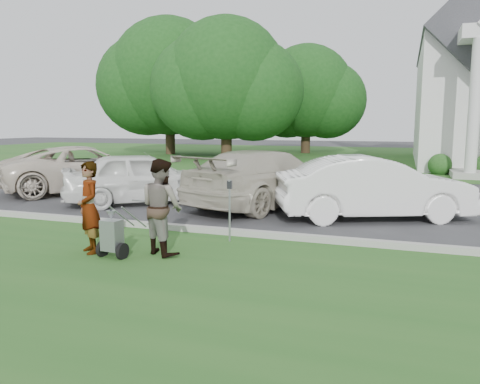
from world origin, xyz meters
The scene contains 15 objects.
ground centered at (0.00, 0.00, 0.00)m, with size 120.00×120.00×0.00m, color #333335.
grass_strip centered at (0.00, -3.00, 0.01)m, with size 80.00×7.00×0.01m, color #265A1E.
church_lawn centered at (0.00, 27.00, 0.01)m, with size 80.00×30.00×0.01m, color #265A1E.
curb centered at (0.00, 0.55, 0.07)m, with size 80.00×0.18×0.15m, color #9E9E93.
tree_left centered at (-8.01, 21.99, 5.11)m, with size 10.63×8.40×9.71m.
tree_far centered at (-14.01, 24.99, 5.69)m, with size 11.64×9.20×10.73m.
tree_back centered at (-4.01, 29.99, 4.73)m, with size 9.61×7.60×8.89m.
striping_cart centered at (-1.04, -1.79, 0.41)m, with size 0.54×1.04×0.95m.
person_left centered at (-1.62, -1.66, 0.86)m, with size 0.63×0.41×1.72m, color #999999.
person_right centered at (-0.32, -1.26, 0.89)m, with size 0.86×0.67×1.78m, color #999999.
parking_meter_near centered at (0.54, 0.01, 0.81)m, with size 0.09×0.08×1.29m.
car_a centered at (-6.96, 5.24, 0.82)m, with size 2.71×5.89×1.64m, color beige.
car_b centered at (-3.66, 3.57, 0.79)m, with size 1.88×4.66×1.59m, color white.
car_c centered at (0.04, 4.42, 0.83)m, with size 2.34×5.75×1.67m, color beige.
car_d centered at (3.15, 3.46, 0.81)m, with size 1.71×4.89×1.61m, color white.
Camera 1 is at (3.87, -8.79, 2.41)m, focal length 35.00 mm.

